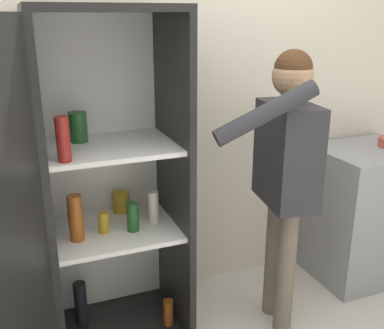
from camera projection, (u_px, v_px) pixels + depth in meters
wall_back at (151, 95)px, 2.58m from camera, size 7.00×0.06×2.55m
refrigerator at (92, 198)px, 2.17m from camera, size 0.96×1.24×1.76m
person at (285, 160)px, 2.35m from camera, size 0.64×0.52×1.56m
counter at (363, 212)px, 3.02m from camera, size 0.66×0.56×0.90m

